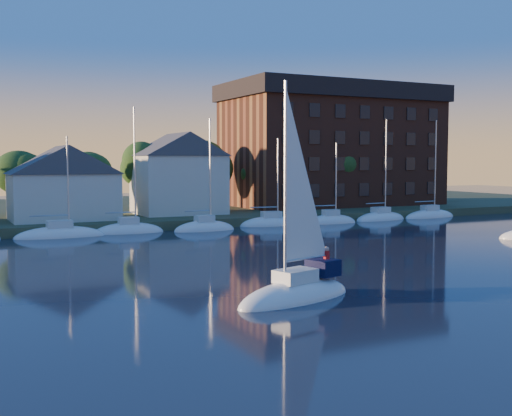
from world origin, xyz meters
TOP-DOWN VIEW (x-y plane):
  - shoreline_land at (0.00, 75.00)m, footprint 160.00×50.00m
  - wooden_dock at (0.00, 52.00)m, footprint 120.00×3.00m
  - clubhouse_centre at (-6.00, 57.00)m, footprint 11.55×8.40m
  - clubhouse_east at (8.00, 59.00)m, footprint 10.50×8.40m
  - condo_block at (34.00, 64.95)m, footprint 31.00×17.00m
  - tree_line at (2.00, 63.00)m, footprint 93.40×5.40m
  - moored_fleet at (0.00, 49.00)m, footprint 87.50×2.40m
  - hero_sailboat at (-1.20, 14.56)m, footprint 8.35×4.71m

SIDE VIEW (x-z plane):
  - shoreline_land at x=0.00m, z-range -1.00..1.00m
  - wooden_dock at x=0.00m, z-range -0.50..0.50m
  - moored_fleet at x=0.00m, z-range -5.93..6.12m
  - hero_sailboat at x=-1.20m, z-range -5.78..6.87m
  - clubhouse_centre at x=-6.00m, z-range 1.09..9.17m
  - clubhouse_east at x=8.00m, z-range 1.10..10.90m
  - tree_line at x=2.00m, z-range 2.73..11.63m
  - condo_block at x=34.00m, z-range 1.09..18.49m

